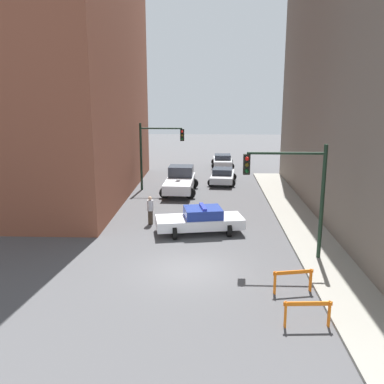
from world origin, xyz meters
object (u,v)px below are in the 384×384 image
(parked_car_near, at_px, (223,176))
(parked_car_mid, at_px, (223,160))
(traffic_light_near, at_px, (297,185))
(police_car, at_px, (200,220))
(pedestrian_crossing, at_px, (150,210))
(traffic_light_far, at_px, (155,147))
(white_truck, at_px, (180,181))
(barrier_mid, at_px, (293,277))
(barrier_front, at_px, (308,310))

(parked_car_near, bearing_deg, parked_car_mid, 93.60)
(traffic_light_near, xyz_separation_m, police_car, (-4.32, 3.66, -2.81))
(parked_car_mid, bearing_deg, pedestrian_crossing, -103.79)
(traffic_light_far, bearing_deg, parked_car_near, 25.94)
(white_truck, bearing_deg, traffic_light_far, 160.82)
(pedestrian_crossing, bearing_deg, barrier_mid, 129.55)
(barrier_mid, bearing_deg, police_car, 117.74)
(parked_car_mid, bearing_deg, traffic_light_near, -84.26)
(traffic_light_far, relative_size, white_truck, 0.95)
(police_car, height_order, barrier_mid, police_car)
(police_car, height_order, parked_car_near, police_car)
(traffic_light_far, height_order, police_car, traffic_light_far)
(parked_car_near, bearing_deg, traffic_light_far, -148.72)
(parked_car_mid, xyz_separation_m, barrier_front, (1.84, -30.39, -0.06))
(traffic_light_near, xyz_separation_m, pedestrian_crossing, (-7.25, 5.10, -2.67))
(white_truck, xyz_separation_m, barrier_front, (5.43, -19.06, -0.29))
(police_car, relative_size, barrier_mid, 3.14)
(barrier_front, bearing_deg, barrier_mid, 90.01)
(parked_car_mid, bearing_deg, parked_car_near, -91.75)
(pedestrian_crossing, bearing_deg, traffic_light_near, 146.38)
(traffic_light_far, bearing_deg, barrier_mid, -66.91)
(white_truck, distance_m, barrier_mid, 17.45)
(barrier_mid, bearing_deg, traffic_light_near, 79.23)
(traffic_light_near, xyz_separation_m, white_truck, (-6.07, 13.24, -2.62))
(police_car, relative_size, parked_car_near, 1.11)
(parked_car_mid, distance_m, pedestrian_crossing, 20.06)
(traffic_light_near, height_order, barrier_mid, traffic_light_near)
(white_truck, bearing_deg, barrier_front, -72.22)
(traffic_light_near, relative_size, pedestrian_crossing, 3.13)
(parked_car_mid, bearing_deg, police_car, -95.06)
(pedestrian_crossing, height_order, barrier_front, pedestrian_crossing)
(police_car, bearing_deg, parked_car_near, -17.46)
(barrier_front, distance_m, barrier_mid, 2.47)
(white_truck, relative_size, parked_car_near, 1.23)
(traffic_light_near, height_order, pedestrian_crossing, traffic_light_near)
(police_car, xyz_separation_m, barrier_mid, (3.69, -7.01, -0.11))
(traffic_light_near, xyz_separation_m, parked_car_mid, (-2.48, 24.58, -2.86))
(traffic_light_far, distance_m, barrier_mid, 19.06)
(traffic_light_near, height_order, white_truck, traffic_light_near)
(parked_car_mid, height_order, pedestrian_crossing, pedestrian_crossing)
(barrier_mid, bearing_deg, pedestrian_crossing, 128.09)
(white_truck, bearing_deg, traffic_light_near, -63.51)
(traffic_light_near, height_order, parked_car_mid, traffic_light_near)
(barrier_front, bearing_deg, traffic_light_far, 110.47)
(parked_car_near, relative_size, pedestrian_crossing, 2.68)
(barrier_front, bearing_deg, pedestrian_crossing, 121.23)
(traffic_light_near, distance_m, police_car, 6.32)
(white_truck, height_order, barrier_mid, white_truck)
(traffic_light_near, xyz_separation_m, barrier_mid, (-0.64, -3.35, -2.91))
(traffic_light_near, bearing_deg, barrier_front, -96.24)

